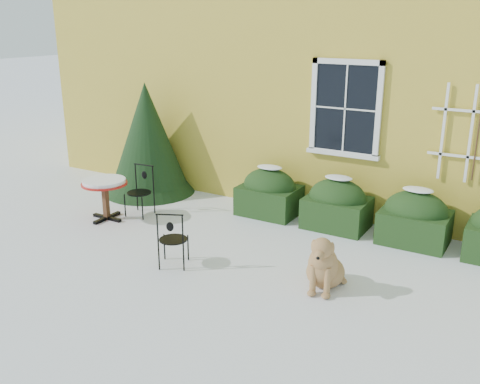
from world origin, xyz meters
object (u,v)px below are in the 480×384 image
Objects in this scene: patio_chair_far at (140,191)px; evergreen_shrub at (148,149)px; bistro_table at (104,186)px; patio_chair_near at (173,239)px; dog at (324,266)px.

evergreen_shrub is at bearing 117.14° from patio_chair_far.
evergreen_shrub reaches higher than bistro_table.
evergreen_shrub is 2.47× the size of patio_chair_far.
patio_chair_near is 2.17m from dog.
bistro_table is 2.38m from patio_chair_near.
evergreen_shrub is 1.71m from bistro_table.
patio_chair_far is 4.07m from dog.
patio_chair_far reaches higher than bistro_table.
patio_chair_near is at bearing -177.30° from dog.
dog is (2.12, 0.46, -0.10)m from patio_chair_near.
bistro_table is at bearing -130.74° from patio_chair_far.
dog is at bearing -6.07° from bistro_table.
patio_chair_far reaches higher than patio_chair_near.
evergreen_shrub is 5.16m from dog.
patio_chair_near is 0.94× the size of patio_chair_far.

